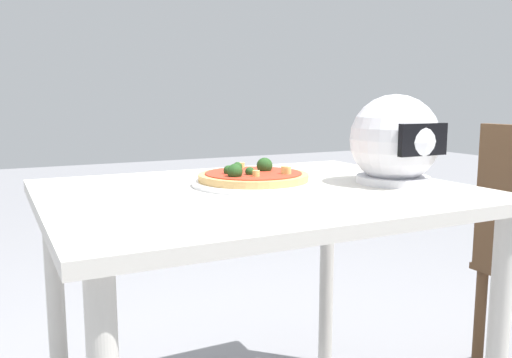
% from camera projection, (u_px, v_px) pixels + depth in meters
% --- Properties ---
extents(dining_table, '(1.04, 0.84, 0.75)m').
position_uv_depth(dining_table, '(259.00, 226.00, 1.35)').
color(dining_table, beige).
rests_on(dining_table, ground).
extents(pizza_plate, '(0.32, 0.32, 0.01)m').
position_uv_depth(pizza_plate, '(253.00, 183.00, 1.38)').
color(pizza_plate, white).
rests_on(pizza_plate, dining_table).
extents(pizza, '(0.29, 0.29, 0.06)m').
position_uv_depth(pizza, '(253.00, 176.00, 1.38)').
color(pizza, tan).
rests_on(pizza, pizza_plate).
extents(motorcycle_helmet, '(0.24, 0.24, 0.24)m').
position_uv_depth(motorcycle_helmet, '(395.00, 141.00, 1.40)').
color(motorcycle_helmet, silver).
rests_on(motorcycle_helmet, dining_table).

